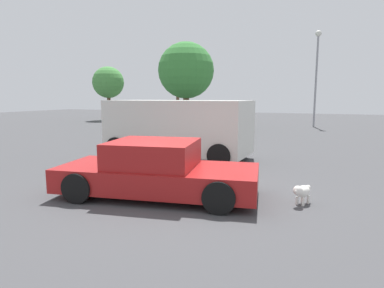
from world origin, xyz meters
TOP-DOWN VIEW (x-y plane):
  - ground_plane at (0.00, 0.00)m, footprint 80.00×80.00m
  - sedan_foreground at (-0.22, -0.12)m, footprint 4.60×2.47m
  - dog at (2.82, 0.46)m, footprint 0.36×0.57m
  - van_white at (-1.74, 4.24)m, footprint 5.23×2.41m
  - light_post_near at (2.47, 19.26)m, footprint 0.44×0.44m
  - tree_back_left at (-9.31, 20.74)m, footprint 3.11×3.11m
  - tree_back_center at (-15.87, 19.33)m, footprint 2.94×2.94m
  - tree_back_right at (-5.78, 14.48)m, footprint 3.83×3.83m

SIDE VIEW (x-z plane):
  - ground_plane at x=0.00m, z-range 0.00..0.00m
  - dog at x=2.82m, z-range 0.06..0.49m
  - sedan_foreground at x=-0.22m, z-range -0.05..1.18m
  - van_white at x=-1.74m, z-range 0.09..2.16m
  - tree_back_center at x=-15.87m, z-range 1.02..6.06m
  - tree_back_right at x=-5.78m, z-range 1.02..6.94m
  - tree_back_left at x=-9.31m, z-range 1.37..7.27m
  - light_post_near at x=2.47m, z-range 1.18..8.09m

